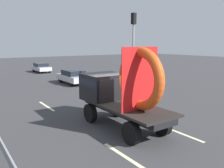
{
  "coord_description": "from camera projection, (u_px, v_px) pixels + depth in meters",
  "views": [
    {
      "loc": [
        -6.51,
        -8.97,
        3.92
      ],
      "look_at": [
        -0.11,
        0.37,
        1.96
      ],
      "focal_mm": 37.76,
      "sensor_mm": 36.0,
      "label": 1
    }
  ],
  "objects": [
    {
      "name": "ground_plane",
      "position": [
        118.0,
        124.0,
        11.58
      ],
      "size": [
        120.0,
        120.0,
        0.0
      ],
      "primitive_type": "plane",
      "color": "#38383A"
    },
    {
      "name": "flatbed_truck",
      "position": [
        117.0,
        91.0,
        11.17
      ],
      "size": [
        2.02,
        5.19,
        3.78
      ],
      "color": "black",
      "rests_on": "ground_plane"
    },
    {
      "name": "distant_sedan",
      "position": [
        73.0,
        76.0,
        23.07
      ],
      "size": [
        1.77,
        4.13,
        1.35
      ],
      "color": "black",
      "rests_on": "ground_plane"
    },
    {
      "name": "traffic_light",
      "position": [
        133.0,
        41.0,
        19.43
      ],
      "size": [
        0.42,
        0.36,
        6.36
      ],
      "color": "gray",
      "rests_on": "ground_plane"
    },
    {
      "name": "lane_dash_left_near",
      "position": [
        127.0,
        158.0,
        8.13
      ],
      "size": [
        0.16,
        2.84,
        0.01
      ],
      "primitive_type": "cube",
      "rotation": [
        0.0,
        0.0,
        1.57
      ],
      "color": "beige",
      "rests_on": "ground_plane"
    },
    {
      "name": "lane_dash_left_far",
      "position": [
        47.0,
        106.0,
        14.87
      ],
      "size": [
        0.16,
        2.64,
        0.01
      ],
      "primitive_type": "cube",
      "rotation": [
        0.0,
        0.0,
        1.57
      ],
      "color": "beige",
      "rests_on": "ground_plane"
    },
    {
      "name": "lane_dash_right_near",
      "position": [
        178.0,
        132.0,
        10.51
      ],
      "size": [
        0.16,
        2.71,
        0.01
      ],
      "primitive_type": "cube",
      "rotation": [
        0.0,
        0.0,
        1.57
      ],
      "color": "beige",
      "rests_on": "ground_plane"
    },
    {
      "name": "lane_dash_right_far",
      "position": [
        94.0,
        99.0,
        16.63
      ],
      "size": [
        0.16,
        2.39,
        0.01
      ],
      "primitive_type": "cube",
      "rotation": [
        0.0,
        0.0,
        1.57
      ],
      "color": "beige",
      "rests_on": "ground_plane"
    },
    {
      "name": "oncoming_car",
      "position": [
        41.0,
        67.0,
        32.3
      ],
      "size": [
        1.65,
        3.84,
        1.25
      ],
      "color": "black",
      "rests_on": "ground_plane"
    }
  ]
}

